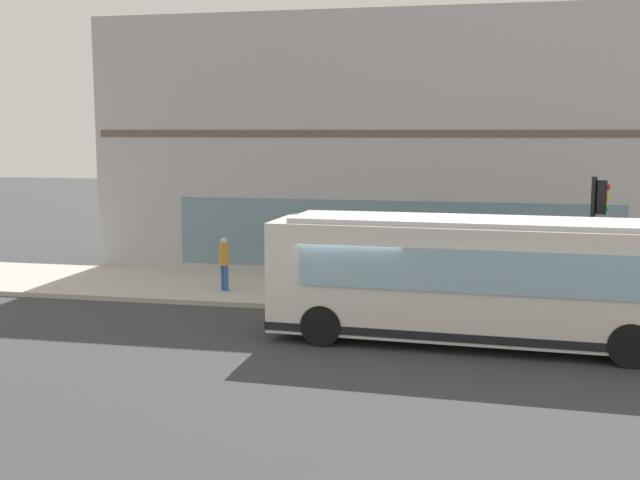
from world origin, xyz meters
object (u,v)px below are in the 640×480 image
city_bus_nearside (476,281)px  pedestrian_walking_along_curb (429,258)px  traffic_light_near_corner (597,219)px  pedestrian_near_building_entrance (224,260)px  fire_hydrant (351,283)px

city_bus_nearside → pedestrian_walking_along_curb: bearing=13.9°
traffic_light_near_corner → pedestrian_near_building_entrance: bearing=84.0°
city_bus_nearside → pedestrian_walking_along_curb: size_ratio=6.48×
fire_hydrant → pedestrian_near_building_entrance: size_ratio=0.44×
city_bus_nearside → fire_hydrant: bearing=41.2°
pedestrian_walking_along_curb → traffic_light_near_corner: bearing=-125.7°
fire_hydrant → traffic_light_near_corner: bearing=-101.8°
city_bus_nearside → pedestrian_walking_along_curb: city_bus_nearside is taller
traffic_light_near_corner → fire_hydrant: 7.46m
fire_hydrant → pedestrian_walking_along_curb: pedestrian_walking_along_curb is taller
traffic_light_near_corner → fire_hydrant: traffic_light_near_corner is taller
city_bus_nearside → fire_hydrant: size_ratio=13.71×
traffic_light_near_corner → pedestrian_near_building_entrance: size_ratio=2.25×
pedestrian_walking_along_curb → pedestrian_near_building_entrance: bearing=109.5°
city_bus_nearside → fire_hydrant: (4.38, 3.83, -1.04)m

